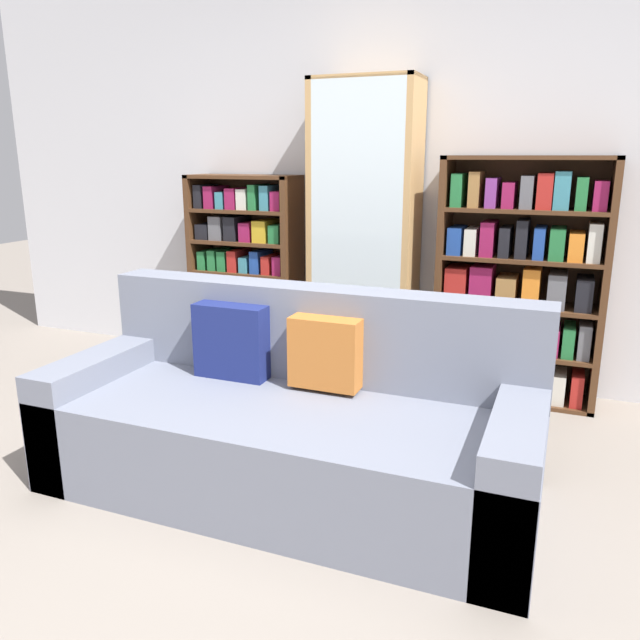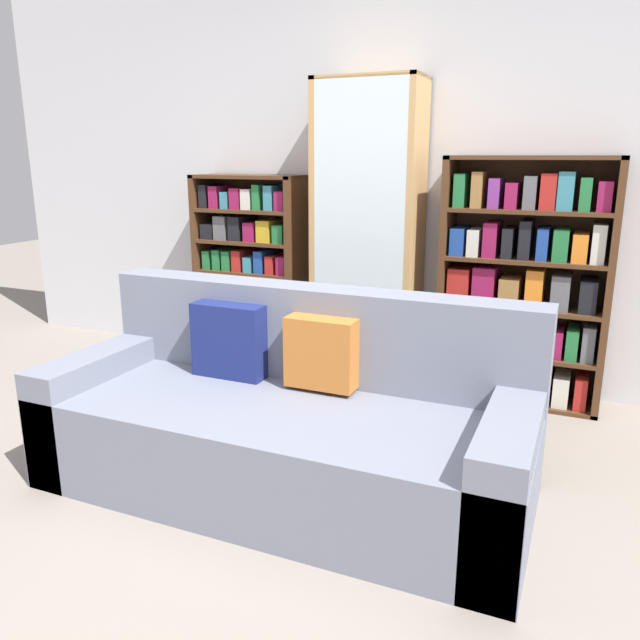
% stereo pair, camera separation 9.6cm
% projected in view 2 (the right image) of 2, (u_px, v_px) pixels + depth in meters
% --- Properties ---
extents(ground_plane, '(16.00, 16.00, 0.00)m').
position_uv_depth(ground_plane, '(225.00, 550.00, 2.40)').
color(ground_plane, gray).
extents(wall_back, '(6.52, 0.06, 2.70)m').
position_uv_depth(wall_back, '(402.00, 175.00, 4.06)').
color(wall_back, silver).
rests_on(wall_back, ground).
extents(couch, '(2.15, 0.90, 0.88)m').
position_uv_depth(couch, '(287.00, 423.00, 2.82)').
color(couch, slate).
rests_on(couch, ground).
extents(bookshelf_left, '(0.78, 0.32, 1.35)m').
position_uv_depth(bookshelf_left, '(251.00, 272.00, 4.46)').
color(bookshelf_left, '#4C2D19').
rests_on(bookshelf_left, ground).
extents(display_cabinet, '(0.67, 0.36, 1.94)m').
position_uv_depth(display_cabinet, '(368.00, 237.00, 4.03)').
color(display_cabinet, tan).
rests_on(display_cabinet, ground).
extents(bookshelf_right, '(0.97, 0.32, 1.48)m').
position_uv_depth(bookshelf_right, '(523.00, 287.00, 3.73)').
color(bookshelf_right, '#4C2D19').
rests_on(bookshelf_right, ground).
extents(wine_bottle, '(0.08, 0.08, 0.36)m').
position_uv_depth(wine_bottle, '(427.00, 417.00, 3.27)').
color(wine_bottle, '#143819').
rests_on(wine_bottle, ground).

